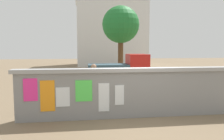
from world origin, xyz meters
The scene contains 8 objects.
ground centered at (0.00, 8.00, 0.00)m, with size 60.00×60.00×0.00m, color #7A664C.
poster_wall centered at (-0.01, 0.00, 0.83)m, with size 7.76×0.42×1.61m.
auto_rickshaw_truck centered at (0.65, 6.46, 0.90)m, with size 3.61×1.52×1.85m.
motorcycle centered at (-2.94, 1.40, 0.46)m, with size 1.90×0.56×0.87m.
bicycle_near centered at (-2.23, 4.69, 0.36)m, with size 1.66×0.59×0.95m.
person_walking centered at (-1.30, 1.73, 0.99)m, with size 0.47×0.47×1.62m.
tree_roadside centered at (1.23, 9.99, 3.92)m, with size 2.80×2.80×5.37m.
building_background centered at (2.04, 21.78, 4.19)m, with size 8.70×5.82×8.33m.
Camera 1 is at (-1.80, -7.10, 2.27)m, focal length 36.47 mm.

